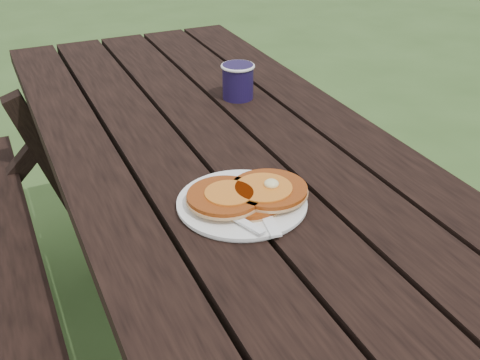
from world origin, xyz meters
name	(u,v)px	position (x,y,z in m)	size (l,w,h in m)	color
picnic_table	(223,270)	(0.00, 0.00, 0.37)	(1.36, 1.80, 0.75)	black
plate	(242,204)	(-0.07, -0.29, 0.76)	(0.24, 0.24, 0.01)	white
pancake_stack	(249,194)	(-0.06, -0.29, 0.77)	(0.23, 0.15, 0.04)	#953D10
knife	(262,209)	(-0.05, -0.33, 0.76)	(0.02, 0.18, 0.01)	white
fork	(241,221)	(-0.11, -0.36, 0.77)	(0.03, 0.16, 0.01)	white
coffee_cup	(238,79)	(0.14, 0.21, 0.80)	(0.09, 0.09, 0.09)	#180F36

